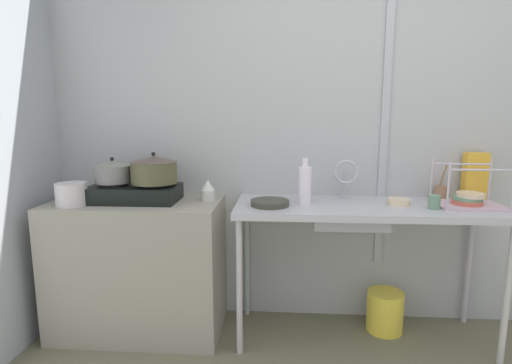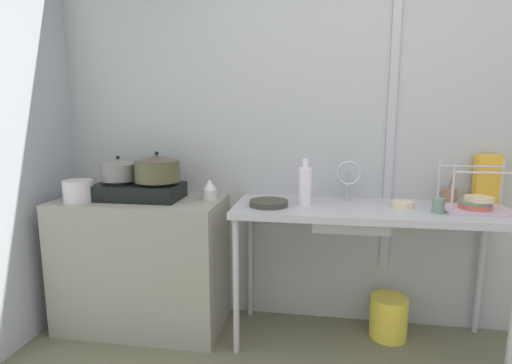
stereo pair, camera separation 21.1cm
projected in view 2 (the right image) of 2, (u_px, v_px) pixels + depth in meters
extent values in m
cube|color=#ABADAE|center=(391.00, 125.00, 2.53)|extent=(5.16, 0.10, 2.63)
cube|color=#AEAEB5|center=(392.00, 103.00, 2.45)|extent=(0.05, 0.01, 2.10)
cube|color=gray|center=(143.00, 262.00, 2.61)|extent=(1.04, 0.54, 0.85)
cube|color=#AEAEB5|center=(367.00, 210.00, 2.32)|extent=(1.55, 0.54, 0.04)
cylinder|color=#B2A9AE|center=(236.00, 287.00, 2.28)|extent=(0.04, 0.04, 0.81)
cylinder|color=#ABB0AF|center=(250.00, 259.00, 2.73)|extent=(0.04, 0.04, 0.81)
cylinder|color=#B5ADBB|center=(480.00, 272.00, 2.50)|extent=(0.04, 0.04, 0.81)
cube|color=black|center=(139.00, 191.00, 2.53)|extent=(0.54, 0.30, 0.10)
cylinder|color=black|center=(119.00, 182.00, 2.54)|extent=(0.17, 0.17, 0.02)
cylinder|color=black|center=(158.00, 183.00, 2.50)|extent=(0.17, 0.17, 0.02)
cylinder|color=slate|center=(119.00, 172.00, 2.53)|extent=(0.22, 0.22, 0.10)
cone|color=gray|center=(118.00, 162.00, 2.52)|extent=(0.22, 0.22, 0.03)
sphere|color=black|center=(118.00, 158.00, 2.51)|extent=(0.02, 0.02, 0.02)
cylinder|color=#4C4B2F|center=(157.00, 171.00, 2.48)|extent=(0.28, 0.28, 0.13)
cone|color=brown|center=(157.00, 158.00, 2.47)|extent=(0.28, 0.28, 0.04)
sphere|color=black|center=(157.00, 153.00, 2.47)|extent=(0.02, 0.02, 0.02)
cylinder|color=silver|center=(78.00, 191.00, 2.44)|extent=(0.18, 0.18, 0.14)
cylinder|color=beige|center=(210.00, 194.00, 2.51)|extent=(0.09, 0.09, 0.07)
cone|color=beige|center=(210.00, 184.00, 2.50)|extent=(0.09, 0.09, 0.06)
cube|color=#AEAEB5|center=(350.00, 217.00, 2.33)|extent=(0.43, 0.31, 0.12)
cylinder|color=#AEAEB5|center=(348.00, 186.00, 2.49)|extent=(0.02, 0.02, 0.18)
torus|color=#AEAEB5|center=(349.00, 173.00, 2.40)|extent=(0.15, 0.02, 0.15)
cylinder|color=#39382D|center=(269.00, 203.00, 2.34)|extent=(0.23, 0.23, 0.03)
cylinder|color=#BBB1BF|center=(453.00, 190.00, 2.11)|extent=(0.01, 0.01, 0.27)
cylinder|color=#BBB1BF|center=(439.00, 182.00, 2.36)|extent=(0.01, 0.01, 0.27)
cylinder|color=#BBB1BF|center=(502.00, 184.00, 2.30)|extent=(0.01, 0.01, 0.27)
cylinder|color=#BBB1BF|center=(490.00, 173.00, 2.06)|extent=(0.35, 0.01, 0.01)
cylinder|color=#BBB1BF|center=(472.00, 166.00, 2.31)|extent=(0.35, 0.01, 0.01)
cube|color=#C6A9BC|center=(476.00, 210.00, 2.23)|extent=(0.37, 0.28, 0.01)
cylinder|color=#C55B45|center=(475.00, 206.00, 2.22)|extent=(0.17, 0.17, 0.03)
cylinder|color=gray|center=(476.00, 202.00, 2.22)|extent=(0.16, 0.16, 0.03)
cylinder|color=beige|center=(479.00, 199.00, 2.21)|extent=(0.15, 0.15, 0.03)
cylinder|color=slate|center=(438.00, 205.00, 2.17)|extent=(0.07, 0.07, 0.08)
cylinder|color=beige|center=(402.00, 204.00, 2.30)|extent=(0.13, 0.13, 0.04)
cylinder|color=white|center=(305.00, 186.00, 2.36)|extent=(0.08, 0.08, 0.22)
cylinder|color=white|center=(305.00, 163.00, 2.34)|extent=(0.04, 0.04, 0.06)
cube|color=gold|center=(487.00, 179.00, 2.39)|extent=(0.14, 0.07, 0.29)
cylinder|color=#997052|center=(450.00, 196.00, 2.44)|extent=(0.08, 0.08, 0.08)
cylinder|color=olive|center=(451.00, 183.00, 2.42)|extent=(0.05, 0.03, 0.19)
cylinder|color=yellow|center=(388.00, 317.00, 2.49)|extent=(0.23, 0.23, 0.26)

